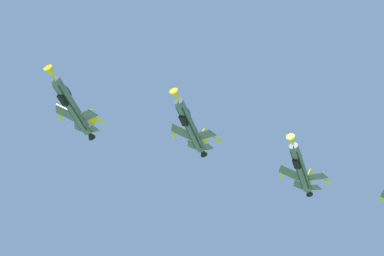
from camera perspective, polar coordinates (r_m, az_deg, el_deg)
fighter_jet_left_wing at (r=97.69m, az=-12.01°, el=2.28°), size 12.60×12.12×5.35m
fighter_jet_right_wing at (r=101.52m, az=-0.23°, el=0.33°), size 12.60×12.09×5.40m
fighter_jet_left_outer at (r=107.57m, az=10.84°, el=-3.88°), size 12.60×12.11×5.37m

